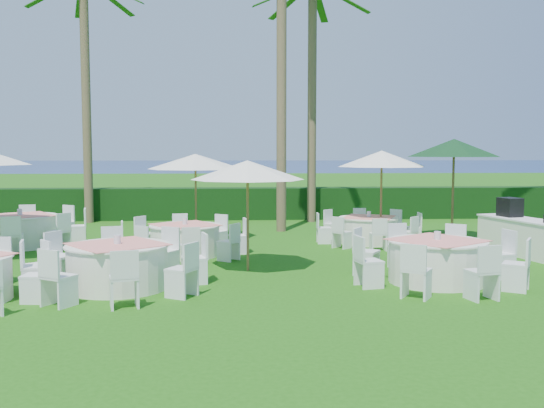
{
  "coord_description": "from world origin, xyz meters",
  "views": [
    {
      "loc": [
        0.97,
        -11.24,
        2.61
      ],
      "look_at": [
        1.83,
        3.66,
        1.3
      ],
      "focal_mm": 40.0,
      "sensor_mm": 36.0,
      "label": 1
    }
  ],
  "objects_px": {
    "banquet_table_f": "(369,229)",
    "umbrella_b": "(248,170)",
    "banquet_table_d": "(20,230)",
    "umbrella_c": "(195,162)",
    "umbrella_d": "(382,159)",
    "banquet_table_e": "(185,239)",
    "buffet_table": "(540,239)",
    "umbrella_green": "(454,148)",
    "banquet_table_b": "(118,265)",
    "banquet_table_c": "(437,260)"
  },
  "relations": [
    {
      "from": "banquet_table_f",
      "to": "umbrella_b",
      "type": "bearing_deg",
      "value": -132.68
    },
    {
      "from": "banquet_table_d",
      "to": "umbrella_c",
      "type": "bearing_deg",
      "value": 10.39
    },
    {
      "from": "banquet_table_f",
      "to": "umbrella_d",
      "type": "height_order",
      "value": "umbrella_d"
    },
    {
      "from": "umbrella_d",
      "to": "banquet_table_e",
      "type": "bearing_deg",
      "value": -161.6
    },
    {
      "from": "banquet_table_d",
      "to": "banquet_table_f",
      "type": "xyz_separation_m",
      "value": [
        9.66,
        0.08,
        -0.06
      ]
    },
    {
      "from": "banquet_table_e",
      "to": "buffet_table",
      "type": "relative_size",
      "value": 0.77
    },
    {
      "from": "umbrella_green",
      "to": "banquet_table_e",
      "type": "bearing_deg",
      "value": -164.94
    },
    {
      "from": "banquet_table_b",
      "to": "umbrella_b",
      "type": "bearing_deg",
      "value": 32.47
    },
    {
      "from": "umbrella_b",
      "to": "umbrella_c",
      "type": "relative_size",
      "value": 0.89
    },
    {
      "from": "umbrella_green",
      "to": "umbrella_b",
      "type": "bearing_deg",
      "value": -146.1
    },
    {
      "from": "banquet_table_e",
      "to": "buffet_table",
      "type": "distance_m",
      "value": 8.68
    },
    {
      "from": "umbrella_b",
      "to": "umbrella_green",
      "type": "bearing_deg",
      "value": 33.9
    },
    {
      "from": "banquet_table_b",
      "to": "banquet_table_c",
      "type": "distance_m",
      "value": 6.23
    },
    {
      "from": "umbrella_c",
      "to": "umbrella_green",
      "type": "relative_size",
      "value": 0.94
    },
    {
      "from": "banquet_table_e",
      "to": "banquet_table_f",
      "type": "distance_m",
      "value": 5.34
    },
    {
      "from": "umbrella_c",
      "to": "umbrella_d",
      "type": "relative_size",
      "value": 1.06
    },
    {
      "from": "banquet_table_d",
      "to": "umbrella_d",
      "type": "bearing_deg",
      "value": 0.46
    },
    {
      "from": "banquet_table_f",
      "to": "umbrella_green",
      "type": "distance_m",
      "value": 3.41
    },
    {
      "from": "banquet_table_f",
      "to": "umbrella_d",
      "type": "relative_size",
      "value": 1.13
    },
    {
      "from": "banquet_table_d",
      "to": "umbrella_c",
      "type": "xyz_separation_m",
      "value": [
        4.73,
        0.87,
        1.85
      ]
    },
    {
      "from": "banquet_table_d",
      "to": "buffet_table",
      "type": "xyz_separation_m",
      "value": [
        13.25,
        -2.69,
        0.03
      ]
    },
    {
      "from": "banquet_table_e",
      "to": "umbrella_d",
      "type": "bearing_deg",
      "value": 18.4
    },
    {
      "from": "banquet_table_c",
      "to": "banquet_table_d",
      "type": "xyz_separation_m",
      "value": [
        -9.89,
        5.12,
        0.01
      ]
    },
    {
      "from": "banquet_table_c",
      "to": "banquet_table_e",
      "type": "relative_size",
      "value": 1.1
    },
    {
      "from": "banquet_table_c",
      "to": "banquet_table_d",
      "type": "height_order",
      "value": "banquet_table_d"
    },
    {
      "from": "umbrella_c",
      "to": "umbrella_green",
      "type": "bearing_deg",
      "value": -4.22
    },
    {
      "from": "umbrella_c",
      "to": "umbrella_d",
      "type": "bearing_deg",
      "value": -8.47
    },
    {
      "from": "banquet_table_c",
      "to": "buffet_table",
      "type": "xyz_separation_m",
      "value": [
        3.36,
        2.44,
        0.04
      ]
    },
    {
      "from": "banquet_table_c",
      "to": "banquet_table_e",
      "type": "distance_m",
      "value": 6.27
    },
    {
      "from": "buffet_table",
      "to": "banquet_table_d",
      "type": "bearing_deg",
      "value": 168.54
    },
    {
      "from": "banquet_table_b",
      "to": "umbrella_d",
      "type": "height_order",
      "value": "umbrella_d"
    },
    {
      "from": "banquet_table_b",
      "to": "banquet_table_d",
      "type": "height_order",
      "value": "banquet_table_d"
    },
    {
      "from": "banquet_table_b",
      "to": "umbrella_b",
      "type": "height_order",
      "value": "umbrella_b"
    },
    {
      "from": "banquet_table_c",
      "to": "banquet_table_f",
      "type": "xyz_separation_m",
      "value": [
        -0.23,
        5.21,
        -0.06
      ]
    },
    {
      "from": "banquet_table_d",
      "to": "banquet_table_f",
      "type": "distance_m",
      "value": 9.66
    },
    {
      "from": "banquet_table_b",
      "to": "banquet_table_f",
      "type": "distance_m",
      "value": 8.06
    },
    {
      "from": "banquet_table_d",
      "to": "banquet_table_e",
      "type": "relative_size",
      "value": 1.11
    },
    {
      "from": "banquet_table_c",
      "to": "banquet_table_e",
      "type": "height_order",
      "value": "banquet_table_c"
    },
    {
      "from": "umbrella_b",
      "to": "buffet_table",
      "type": "bearing_deg",
      "value": 8.25
    },
    {
      "from": "banquet_table_e",
      "to": "umbrella_b",
      "type": "xyz_separation_m",
      "value": [
        1.53,
        -2.01,
        1.79
      ]
    },
    {
      "from": "banquet_table_d",
      "to": "umbrella_b",
      "type": "height_order",
      "value": "umbrella_b"
    },
    {
      "from": "banquet_table_d",
      "to": "buffet_table",
      "type": "height_order",
      "value": "buffet_table"
    },
    {
      "from": "umbrella_green",
      "to": "banquet_table_d",
      "type": "bearing_deg",
      "value": -178.5
    },
    {
      "from": "banquet_table_b",
      "to": "buffet_table",
      "type": "bearing_deg",
      "value": 15.26
    },
    {
      "from": "banquet_table_d",
      "to": "umbrella_c",
      "type": "height_order",
      "value": "umbrella_c"
    },
    {
      "from": "banquet_table_b",
      "to": "banquet_table_e",
      "type": "relative_size",
      "value": 1.09
    },
    {
      "from": "banquet_table_c",
      "to": "umbrella_green",
      "type": "relative_size",
      "value": 1.15
    },
    {
      "from": "banquet_table_e",
      "to": "banquet_table_c",
      "type": "bearing_deg",
      "value": -32.99
    },
    {
      "from": "banquet_table_b",
      "to": "buffet_table",
      "type": "height_order",
      "value": "buffet_table"
    },
    {
      "from": "umbrella_d",
      "to": "buffet_table",
      "type": "distance_m",
      "value": 4.67
    }
  ]
}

